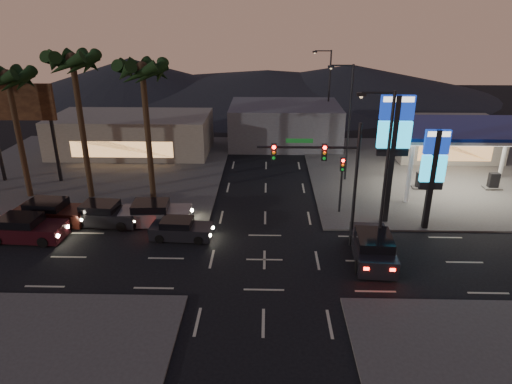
{
  "coord_description": "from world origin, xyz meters",
  "views": [
    {
      "loc": [
        0.12,
        -24.1,
        14.08
      ],
      "look_at": [
        -0.6,
        3.54,
        3.0
      ],
      "focal_mm": 32.0,
      "sensor_mm": 36.0,
      "label": 1
    }
  ],
  "objects_px": {
    "gas_station": "(466,131)",
    "pylon_sign_tall": "(394,135)",
    "car_lane_b_rear": "(51,213)",
    "car_lane_b_mid": "(104,214)",
    "suv_station": "(373,247)",
    "car_lane_a_mid": "(26,229)",
    "pylon_sign_short": "(434,165)",
    "traffic_signal_mast": "(328,168)",
    "car_lane_b_front": "(155,214)",
    "car_lane_a_front": "(181,229)"
  },
  "relations": [
    {
      "from": "pylon_sign_short",
      "to": "car_lane_a_mid",
      "type": "distance_m",
      "value": 27.04
    },
    {
      "from": "pylon_sign_short",
      "to": "car_lane_a_front",
      "type": "height_order",
      "value": "pylon_sign_short"
    },
    {
      "from": "car_lane_a_mid",
      "to": "car_lane_b_front",
      "type": "xyz_separation_m",
      "value": [
        7.92,
        2.56,
        0.0
      ]
    },
    {
      "from": "car_lane_a_mid",
      "to": "car_lane_b_mid",
      "type": "distance_m",
      "value": 5.0
    },
    {
      "from": "pylon_sign_short",
      "to": "car_lane_b_mid",
      "type": "xyz_separation_m",
      "value": [
        -22.29,
        0.2,
        -3.92
      ]
    },
    {
      "from": "car_lane_b_front",
      "to": "suv_station",
      "type": "relative_size",
      "value": 0.95
    },
    {
      "from": "car_lane_b_front",
      "to": "car_lane_b_rear",
      "type": "bearing_deg",
      "value": -179.85
    },
    {
      "from": "gas_station",
      "to": "pylon_sign_tall",
      "type": "xyz_separation_m",
      "value": [
        -7.5,
        -6.5,
        1.31
      ]
    },
    {
      "from": "gas_station",
      "to": "pylon_sign_tall",
      "type": "relative_size",
      "value": 1.36
    },
    {
      "from": "pylon_sign_tall",
      "to": "suv_station",
      "type": "xyz_separation_m",
      "value": [
        -2.01,
        -5.26,
        -5.58
      ]
    },
    {
      "from": "car_lane_a_front",
      "to": "car_lane_a_mid",
      "type": "relative_size",
      "value": 0.83
    },
    {
      "from": "gas_station",
      "to": "suv_station",
      "type": "height_order",
      "value": "gas_station"
    },
    {
      "from": "pylon_sign_tall",
      "to": "pylon_sign_short",
      "type": "relative_size",
      "value": 1.29
    },
    {
      "from": "gas_station",
      "to": "car_lane_b_mid",
      "type": "distance_m",
      "value": 28.58
    },
    {
      "from": "suv_station",
      "to": "pylon_sign_tall",
      "type": "bearing_deg",
      "value": 69.13
    },
    {
      "from": "traffic_signal_mast",
      "to": "car_lane_b_front",
      "type": "distance_m",
      "value": 12.66
    },
    {
      "from": "gas_station",
      "to": "car_lane_b_front",
      "type": "bearing_deg",
      "value": -163.19
    },
    {
      "from": "car_lane_b_mid",
      "to": "suv_station",
      "type": "distance_m",
      "value": 18.34
    },
    {
      "from": "pylon_sign_tall",
      "to": "car_lane_b_rear",
      "type": "relative_size",
      "value": 1.7
    },
    {
      "from": "car_lane_a_mid",
      "to": "car_lane_b_mid",
      "type": "height_order",
      "value": "car_lane_a_mid"
    },
    {
      "from": "traffic_signal_mast",
      "to": "car_lane_b_front",
      "type": "relative_size",
      "value": 1.56
    },
    {
      "from": "pylon_sign_short",
      "to": "traffic_signal_mast",
      "type": "bearing_deg",
      "value": -160.87
    },
    {
      "from": "car_lane_b_front",
      "to": "car_lane_b_rear",
      "type": "distance_m",
      "value": 7.36
    },
    {
      "from": "pylon_sign_tall",
      "to": "car_lane_b_mid",
      "type": "height_order",
      "value": "pylon_sign_tall"
    },
    {
      "from": "pylon_sign_tall",
      "to": "car_lane_b_mid",
      "type": "xyz_separation_m",
      "value": [
        -19.79,
        -0.8,
        -5.66
      ]
    },
    {
      "from": "traffic_signal_mast",
      "to": "pylon_sign_short",
      "type": "bearing_deg",
      "value": 19.13
    },
    {
      "from": "car_lane_a_front",
      "to": "car_lane_a_mid",
      "type": "height_order",
      "value": "car_lane_a_mid"
    },
    {
      "from": "pylon_sign_tall",
      "to": "traffic_signal_mast",
      "type": "height_order",
      "value": "pylon_sign_tall"
    },
    {
      "from": "car_lane_b_rear",
      "to": "suv_station",
      "type": "height_order",
      "value": "suv_station"
    },
    {
      "from": "pylon_sign_tall",
      "to": "car_lane_a_mid",
      "type": "height_order",
      "value": "pylon_sign_tall"
    },
    {
      "from": "gas_station",
      "to": "traffic_signal_mast",
      "type": "relative_size",
      "value": 1.53
    },
    {
      "from": "pylon_sign_tall",
      "to": "car_lane_b_mid",
      "type": "bearing_deg",
      "value": -177.68
    },
    {
      "from": "traffic_signal_mast",
      "to": "car_lane_b_front",
      "type": "height_order",
      "value": "traffic_signal_mast"
    },
    {
      "from": "gas_station",
      "to": "car_lane_b_front",
      "type": "height_order",
      "value": "gas_station"
    },
    {
      "from": "gas_station",
      "to": "car_lane_b_rear",
      "type": "relative_size",
      "value": 2.3
    },
    {
      "from": "car_lane_a_front",
      "to": "car_lane_b_mid",
      "type": "xyz_separation_m",
      "value": [
        -5.73,
        1.99,
        0.11
      ]
    },
    {
      "from": "gas_station",
      "to": "pylon_sign_tall",
      "type": "distance_m",
      "value": 10.01
    },
    {
      "from": "pylon_sign_tall",
      "to": "car_lane_a_mid",
      "type": "relative_size",
      "value": 1.76
    },
    {
      "from": "gas_station",
      "to": "car_lane_b_front",
      "type": "relative_size",
      "value": 2.38
    },
    {
      "from": "car_lane_a_front",
      "to": "car_lane_b_rear",
      "type": "relative_size",
      "value": 0.79
    },
    {
      "from": "gas_station",
      "to": "car_lane_b_mid",
      "type": "height_order",
      "value": "gas_station"
    },
    {
      "from": "car_lane_b_mid",
      "to": "suv_station",
      "type": "bearing_deg",
      "value": -14.06
    },
    {
      "from": "car_lane_a_mid",
      "to": "car_lane_b_mid",
      "type": "relative_size",
      "value": 1.02
    },
    {
      "from": "gas_station",
      "to": "car_lane_a_mid",
      "type": "height_order",
      "value": "gas_station"
    },
    {
      "from": "gas_station",
      "to": "car_lane_a_front",
      "type": "height_order",
      "value": "gas_station"
    },
    {
      "from": "car_lane_b_rear",
      "to": "car_lane_a_front",
      "type": "bearing_deg",
      "value": -12.4
    },
    {
      "from": "car_lane_b_mid",
      "to": "suv_station",
      "type": "xyz_separation_m",
      "value": [
        17.79,
        -4.46,
        0.07
      ]
    },
    {
      "from": "pylon_sign_short",
      "to": "car_lane_b_rear",
      "type": "height_order",
      "value": "pylon_sign_short"
    },
    {
      "from": "car_lane_a_mid",
      "to": "suv_station",
      "type": "height_order",
      "value": "suv_station"
    },
    {
      "from": "car_lane_b_rear",
      "to": "car_lane_b_front",
      "type": "bearing_deg",
      "value": 0.15
    }
  ]
}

